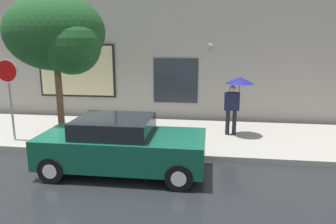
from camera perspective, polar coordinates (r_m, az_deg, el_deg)
ground_plane at (r=9.01m, az=-16.27°, el=-9.59°), size 60.00×60.00×0.00m
sidewalk at (r=11.62m, az=-10.37°, el=-3.75°), size 20.00×4.00×0.15m
building_facade at (r=13.54m, az=-7.72°, el=13.29°), size 20.00×0.67×7.00m
parked_car at (r=8.28m, az=-8.28°, el=-5.91°), size 4.15×1.90×1.44m
fire_hydrant at (r=10.34m, az=-4.93°, el=-3.29°), size 0.30×0.44×0.70m
pedestrian_with_umbrella at (r=10.92m, az=12.14°, el=3.88°), size 0.95×0.95×1.99m
street_tree at (r=10.15m, az=-18.97°, el=12.78°), size 3.00×2.55×4.52m
stop_sign at (r=11.25m, az=-26.54°, el=4.57°), size 0.76×0.10×2.62m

